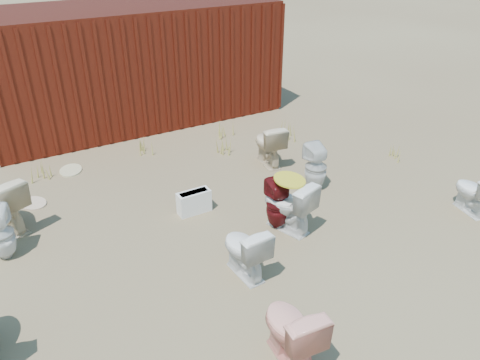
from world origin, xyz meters
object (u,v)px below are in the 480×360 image
toilet_front_c (245,250)px  toilet_back_beige_left (3,204)px  toilet_front_e (474,192)px  toilet_front_maroon (278,205)px  toilet_back_yellowlid (288,205)px  toilet_front_pink (291,331)px  toilet_back_e (316,167)px  toilet_back_beige_right (269,144)px  loose_tank (194,202)px  shipping_container (133,63)px  toilet_back_a (0,234)px

toilet_front_c → toilet_back_beige_left: size_ratio=0.86×
toilet_front_c → toilet_front_e: 3.71m
toilet_front_maroon → toilet_back_yellowlid: bearing=139.4°
toilet_front_pink → toilet_back_beige_left: bearing=-55.1°
toilet_back_beige_left → toilet_back_e: toilet_back_beige_left is taller
toilet_back_beige_right → loose_tank: toilet_back_beige_right is taller
toilet_back_e → loose_tank: bearing=-3.7°
toilet_front_pink → toilet_back_e: toilet_back_e is taller
toilet_front_pink → toilet_back_e: 3.50m
toilet_front_pink → toilet_front_maroon: size_ratio=1.04×
shipping_container → toilet_back_e: size_ratio=7.65×
toilet_front_e → toilet_back_beige_right: 3.38m
toilet_front_c → toilet_front_e: bearing=170.2°
toilet_back_a → toilet_back_beige_right: 4.48m
toilet_front_e → toilet_front_c: bearing=4.8°
toilet_front_pink → toilet_front_e: size_ratio=1.16×
toilet_front_maroon → toilet_back_e: bearing=-141.0°
toilet_back_beige_left → toilet_back_yellowlid: (3.45, -1.96, -0.03)m
shipping_container → toilet_front_maroon: shipping_container is taller
toilet_back_yellowlid → loose_tank: toilet_back_yellowlid is taller
toilet_back_beige_left → toilet_back_beige_right: 4.34m
toilet_front_maroon → toilet_front_e: toilet_front_maroon is taller
shipping_container → toilet_front_pink: (-0.92, -7.20, -0.82)m
toilet_back_a → toilet_front_e: bearing=169.2°
toilet_front_c → toilet_back_yellowlid: toilet_back_yellowlid is taller
toilet_front_c → toilet_back_e: 2.42m
toilet_front_e → loose_tank: bearing=-17.6°
toilet_front_c → toilet_back_beige_left: bearing=-48.5°
toilet_front_pink → toilet_back_beige_left: (-2.17, 3.85, 0.03)m
shipping_container → toilet_front_pink: size_ratio=7.80×
toilet_front_pink → toilet_back_e: bearing=-126.3°
toilet_front_e → toilet_back_e: bearing=-34.9°
toilet_front_c → toilet_back_e: size_ratio=0.92×
toilet_front_c → toilet_back_a: 3.13m
toilet_front_pink → toilet_front_maroon: (1.19, 2.00, -0.01)m
toilet_front_pink → toilet_back_a: bearing=-48.9°
toilet_back_beige_right → toilet_back_e: bearing=107.0°
shipping_container → toilet_back_e: 4.87m
toilet_back_beige_right → loose_tank: size_ratio=1.53×
toilet_back_a → toilet_back_yellowlid: toilet_back_yellowlid is taller
toilet_front_pink → toilet_back_yellowlid: size_ratio=0.98×
shipping_container → loose_tank: size_ratio=12.00×
toilet_front_maroon → toilet_back_beige_left: bearing=-18.0°
toilet_back_a → toilet_back_yellowlid: bearing=169.3°
shipping_container → toilet_back_yellowlid: 5.39m
toilet_front_e → toilet_back_beige_right: (-1.78, 2.87, 0.05)m
toilet_back_beige_left → toilet_back_e: (4.50, -1.24, -0.03)m
toilet_front_pink → toilet_back_beige_left: toilet_back_beige_left is taller
toilet_back_beige_right → toilet_back_yellowlid: 2.07m
toilet_back_beige_left → toilet_back_a: bearing=57.8°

